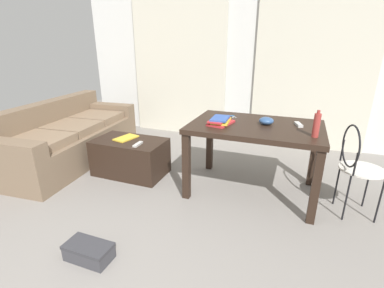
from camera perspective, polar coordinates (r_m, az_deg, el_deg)
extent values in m
plane|color=gray|center=(2.90, -0.39, -11.56)|extent=(8.61, 8.61, 0.00)
cube|color=silver|center=(4.59, 10.09, 16.24)|extent=(5.42, 0.10, 2.48)
cube|color=beige|center=(4.84, -2.79, 15.19)|extent=(1.63, 0.03, 2.22)
cube|color=beige|center=(4.43, 23.37, 13.18)|extent=(1.63, 0.03, 2.22)
cube|color=brown|center=(4.14, -23.42, -0.20)|extent=(1.07, 2.15, 0.41)
cube|color=brown|center=(4.26, -27.73, 5.13)|extent=(0.39, 2.09, 0.37)
cube|color=brown|center=(4.79, -16.96, 6.84)|extent=(0.90, 0.28, 0.18)
cube|color=brown|center=(3.43, -33.75, -0.83)|extent=(0.90, 0.28, 0.18)
cube|color=#7D664F|center=(4.47, -18.95, 5.18)|extent=(0.69, 0.59, 0.10)
cube|color=#7D664F|center=(4.04, -23.36, 3.11)|extent=(0.69, 0.59, 0.10)
cube|color=#7D664F|center=(3.65, -28.75, 0.53)|extent=(0.69, 0.59, 0.10)
cube|color=black|center=(3.46, -12.46, -2.60)|extent=(0.84, 0.50, 0.43)
cube|color=black|center=(2.88, 12.88, 3.43)|extent=(1.30, 0.87, 0.05)
cube|color=black|center=(2.81, -1.15, -4.65)|extent=(0.07, 0.07, 0.70)
cube|color=black|center=(2.64, 23.92, -8.18)|extent=(0.07, 0.07, 0.70)
cube|color=black|center=(3.48, 3.64, 0.30)|extent=(0.07, 0.07, 0.70)
cube|color=black|center=(3.35, 23.58, -2.23)|extent=(0.07, 0.07, 0.70)
cylinder|color=silver|center=(2.93, 31.43, -4.45)|extent=(0.38, 0.38, 0.02)
cylinder|color=black|center=(2.97, 33.96, -9.63)|extent=(0.02, 0.02, 0.44)
cylinder|color=black|center=(3.19, 32.10, -7.31)|extent=(0.02, 0.02, 0.44)
cylinder|color=black|center=(2.87, 29.02, -9.67)|extent=(0.02, 0.02, 0.44)
cylinder|color=black|center=(3.09, 27.47, -7.25)|extent=(0.02, 0.02, 0.44)
torus|color=black|center=(2.81, 29.69, -0.35)|extent=(0.09, 0.38, 0.38)
cylinder|color=black|center=(2.70, 30.42, -3.63)|extent=(0.02, 0.02, 0.21)
cylinder|color=black|center=(2.99, 28.35, -1.14)|extent=(0.02, 0.02, 0.21)
cylinder|color=#99332D|center=(2.63, 24.09, 3.49)|extent=(0.06, 0.06, 0.21)
cylinder|color=#99332D|center=(2.60, 24.46, 6.00)|extent=(0.03, 0.03, 0.03)
ellipsoid|color=#2D4C7A|center=(2.89, 14.95, 4.60)|extent=(0.14, 0.14, 0.08)
cube|color=red|center=(2.83, 5.94, 4.29)|extent=(0.24, 0.32, 0.02)
cube|color=gold|center=(2.84, 5.98, 4.70)|extent=(0.19, 0.29, 0.02)
cube|color=red|center=(2.82, 5.52, 4.94)|extent=(0.17, 0.29, 0.01)
cube|color=#33519E|center=(2.82, 5.80, 5.26)|extent=(0.17, 0.26, 0.02)
cube|color=#B7B7B2|center=(2.95, 20.93, 3.75)|extent=(0.09, 0.16, 0.03)
cube|color=#9EA0A5|center=(3.12, 8.68, 5.50)|extent=(0.05, 0.06, 0.00)
torus|color=#3372B2|center=(3.16, 8.21, 5.72)|extent=(0.03, 0.03, 0.00)
cube|color=#9EA0A5|center=(3.11, 8.36, 5.49)|extent=(0.03, 0.07, 0.00)
torus|color=#3372B2|center=(3.16, 8.38, 5.73)|extent=(0.03, 0.03, 0.00)
cube|color=#B7B7B2|center=(3.20, -11.01, -0.05)|extent=(0.05, 0.17, 0.02)
cube|color=gold|center=(3.45, -13.33, 1.21)|extent=(0.22, 0.31, 0.02)
cube|color=#38383D|center=(2.35, -20.28, -20.15)|extent=(0.34, 0.18, 0.10)
cube|color=#313135|center=(2.31, -20.48, -18.92)|extent=(0.35, 0.19, 0.02)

